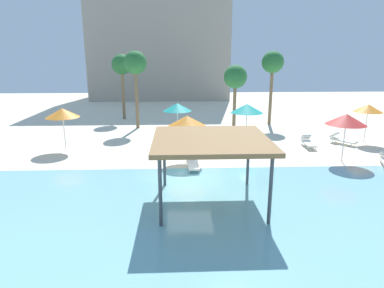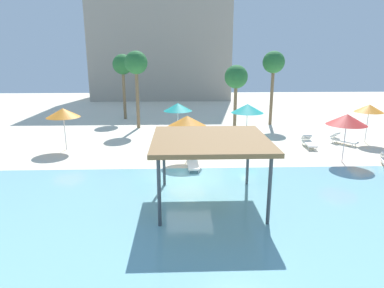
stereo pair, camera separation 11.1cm
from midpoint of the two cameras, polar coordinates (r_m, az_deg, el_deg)
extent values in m
plane|color=beige|center=(17.42, -0.37, -5.84)|extent=(80.00, 80.00, 0.00)
cube|color=#7AB7C1|center=(12.64, 0.38, -14.21)|extent=(44.00, 13.50, 0.04)
cylinder|color=#42474C|center=(16.12, -4.55, -2.58)|extent=(0.14, 0.14, 2.68)
cylinder|color=#42474C|center=(16.43, 9.57, -2.40)|extent=(0.14, 0.14, 2.68)
cylinder|color=#42474C|center=(12.35, -5.30, -8.18)|extent=(0.14, 0.14, 2.68)
cylinder|color=#42474C|center=(12.77, 13.15, -7.74)|extent=(0.14, 0.14, 2.68)
cube|color=olive|center=(13.84, 3.32, 0.67)|extent=(4.71, 4.71, 0.18)
cylinder|color=silver|center=(20.02, -0.66, 0.09)|extent=(0.06, 0.06, 2.10)
cone|color=orange|center=(19.72, -0.67, 3.91)|extent=(2.24, 2.24, 0.62)
cylinder|color=silver|center=(23.85, -20.46, 1.66)|extent=(0.06, 0.06, 2.19)
cone|color=orange|center=(23.59, -20.77, 4.95)|extent=(2.16, 2.16, 0.59)
cylinder|color=silver|center=(21.65, 24.36, 0.06)|extent=(0.06, 0.06, 2.24)
cone|color=red|center=(21.36, 24.76, 3.77)|extent=(2.27, 2.27, 0.62)
cylinder|color=silver|center=(27.26, 27.44, 2.50)|extent=(0.06, 0.06, 2.21)
cone|color=orange|center=(27.03, 27.78, 5.34)|extent=(1.98, 1.98, 0.55)
cylinder|color=silver|center=(24.32, 9.31, 2.66)|extent=(0.06, 0.06, 2.19)
cone|color=teal|center=(24.06, 9.45, 5.94)|extent=(2.26, 2.26, 0.62)
cylinder|color=silver|center=(24.58, -2.24, 3.02)|extent=(0.06, 0.06, 2.23)
cone|color=teal|center=(24.33, -2.28, 6.23)|extent=(2.04, 2.04, 0.56)
cylinder|color=white|center=(23.89, 20.29, -0.74)|extent=(0.05, 0.05, 0.22)
cylinder|color=white|center=(23.74, 19.19, -0.73)|extent=(0.05, 0.05, 0.22)
cylinder|color=white|center=(25.21, 19.31, 0.14)|extent=(0.05, 0.05, 0.22)
cylinder|color=white|center=(25.07, 18.26, 0.15)|extent=(0.05, 0.05, 0.22)
cube|color=white|center=(24.44, 19.28, 0.08)|extent=(0.73, 1.84, 0.10)
cube|color=white|center=(25.06, 18.85, 1.12)|extent=(0.64, 0.55, 0.40)
cylinder|color=white|center=(21.55, -4.11, -1.47)|extent=(0.05, 0.05, 0.22)
cylinder|color=white|center=(21.81, -5.16, -1.29)|extent=(0.05, 0.05, 0.22)
cylinder|color=white|center=(22.71, -2.10, -0.58)|extent=(0.05, 0.05, 0.22)
cylinder|color=white|center=(22.96, -3.12, -0.42)|extent=(0.05, 0.05, 0.22)
cube|color=white|center=(22.21, -3.61, -0.53)|extent=(1.46, 1.85, 0.10)
cube|color=white|center=(22.74, -2.60, 0.57)|extent=(0.78, 0.75, 0.40)
cylinder|color=white|center=(22.82, 29.37, -2.47)|extent=(0.05, 0.05, 0.22)
cylinder|color=white|center=(18.08, 1.27, -4.68)|extent=(0.05, 0.05, 0.22)
cylinder|color=white|center=(18.05, -0.25, -4.72)|extent=(0.05, 0.05, 0.22)
cylinder|color=white|center=(19.44, 0.89, -3.26)|extent=(0.05, 0.05, 0.22)
cylinder|color=white|center=(19.41, -0.52, -3.29)|extent=(0.05, 0.05, 0.22)
cube|color=white|center=(18.69, 0.34, -3.50)|extent=(0.65, 1.82, 0.10)
cube|color=white|center=(19.31, 0.18, -2.03)|extent=(0.62, 0.53, 0.40)
cylinder|color=white|center=(26.08, 25.98, -0.07)|extent=(0.05, 0.05, 0.22)
cylinder|color=white|center=(25.66, 25.47, -0.23)|extent=(0.05, 0.05, 0.22)
cylinder|color=white|center=(26.75, 23.29, 0.57)|extent=(0.05, 0.05, 0.22)
cylinder|color=white|center=(26.34, 22.75, 0.42)|extent=(0.05, 0.05, 0.22)
cube|color=white|center=(26.16, 24.40, 0.52)|extent=(1.51, 1.83, 0.10)
cube|color=white|center=(26.46, 23.08, 1.42)|extent=(0.78, 0.76, 0.40)
cylinder|color=brown|center=(29.20, -9.06, 7.64)|extent=(0.28, 0.28, 5.14)
sphere|color=#286B33|center=(28.99, -9.30, 13.38)|extent=(1.90, 1.90, 1.90)
cylinder|color=brown|center=(31.14, 13.36, 7.87)|extent=(0.28, 0.28, 5.15)
sphere|color=#286B33|center=(30.94, 13.70, 13.25)|extent=(1.90, 1.90, 1.90)
cylinder|color=brown|center=(33.68, -11.26, 8.27)|extent=(0.28, 0.28, 4.88)
sphere|color=#286B33|center=(33.49, -11.50, 13.01)|extent=(1.90, 1.90, 1.90)
cylinder|color=brown|center=(28.58, 7.39, 6.42)|extent=(0.28, 0.28, 4.03)
sphere|color=#286B33|center=(28.33, 7.55, 11.16)|extent=(1.90, 1.90, 1.90)
cube|color=#9E9384|center=(51.59, -5.06, 17.95)|extent=(18.92, 11.76, 17.92)
camera|label=1|loc=(0.06, -89.83, 0.04)|focal=31.68mm
camera|label=2|loc=(0.06, 90.17, -0.04)|focal=31.68mm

